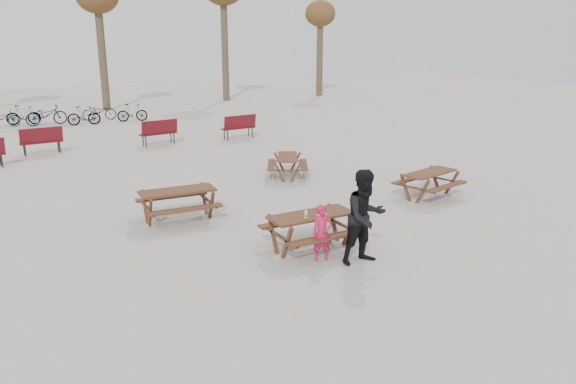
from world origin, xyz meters
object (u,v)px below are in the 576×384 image
main_picnic_table (311,223)px  child (322,233)px  soda_bottle (306,215)px  adult (365,217)px  picnic_table_far (287,167)px  picnic_table_north (178,205)px  food_tray (322,214)px  picnic_table_east (429,184)px

main_picnic_table → child: (-0.12, -0.61, -0.01)m
child → main_picnic_table: bearing=93.5°
main_picnic_table → soda_bottle: size_ratio=10.59×
adult → main_picnic_table: bearing=116.0°
soda_bottle → adult: adult is taller
child → picnic_table_far: (2.67, 6.19, -0.24)m
picnic_table_far → adult: bearing=-167.9°
picnic_table_north → picnic_table_far: (4.37, 2.42, -0.05)m
soda_bottle → adult: size_ratio=0.09×
main_picnic_table → food_tray: (0.14, -0.17, 0.21)m
picnic_table_north → main_picnic_table: bearing=-56.9°
picnic_table_east → picnic_table_north: bearing=155.0°
child → soda_bottle: bearing=120.2°
child → picnic_table_east: 5.49m
adult → picnic_table_north: 4.92m
food_tray → picnic_table_north: size_ratio=0.10×
picnic_table_east → adult: bearing=-159.5°
adult → picnic_table_east: size_ratio=1.13×
soda_bottle → picnic_table_east: bearing=20.3°
picnic_table_east → picnic_table_north: (-6.68, 1.46, 0.02)m
main_picnic_table → child: size_ratio=1.57×
soda_bottle → adult: 1.22m
main_picnic_table → picnic_table_far: 6.15m
soda_bottle → picnic_table_east: (5.09, 1.89, -0.49)m
main_picnic_table → picnic_table_far: bearing=65.5°
child → picnic_table_north: (-1.70, 3.78, -0.19)m
food_tray → adult: adult is taller
adult → picnic_table_north: size_ratio=1.06×
child → adult: 0.91m
adult → picnic_table_north: (-2.37, 4.27, -0.56)m
soda_bottle → picnic_table_east: size_ratio=0.10×
food_tray → soda_bottle: 0.39m
picnic_table_north → picnic_table_far: 5.00m
soda_bottle → child: size_ratio=0.15×
child → picnic_table_far: size_ratio=0.74×
child → adult: size_ratio=0.61×
main_picnic_table → picnic_table_east: bearing=19.4°
food_tray → main_picnic_table: bearing=131.2°
food_tray → adult: 1.03m
child → picnic_table_north: bearing=129.0°
child → picnic_table_north: child is taller
child → picnic_table_far: 6.75m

